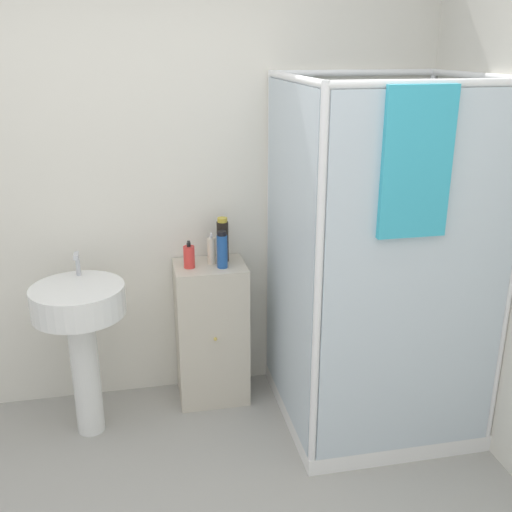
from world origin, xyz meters
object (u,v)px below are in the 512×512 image
Objects in this scene: soap_dispenser at (189,257)px; shampoo_bottle_tall_black at (223,240)px; sink at (81,323)px; lotion_bottle_white at (211,250)px; shampoo_bottle_blue at (222,250)px.

soap_dispenser is 0.22m from shampoo_bottle_tall_black.
shampoo_bottle_tall_black is at bearing 17.93° from sink.
lotion_bottle_white is at bearing -159.79° from shampoo_bottle_tall_black.
soap_dispenser is (0.59, 0.19, 0.26)m from sink.
sink is 0.89m from shampoo_bottle_tall_black.
shampoo_bottle_blue is at bearing -57.35° from lotion_bottle_white.
shampoo_bottle_blue is 0.09m from lotion_bottle_white.
lotion_bottle_white is (-0.05, 0.08, -0.03)m from shampoo_bottle_blue.
sink is 5.46× the size of lotion_bottle_white.
soap_dispenser is at bearing -160.92° from shampoo_bottle_tall_black.
sink is at bearing -162.46° from soap_dispenser.
shampoo_bottle_blue reaches higher than sink.
shampoo_bottle_tall_black is 1.42× the size of lotion_bottle_white.
shampoo_bottle_tall_black is at bearing 19.08° from soap_dispenser.
shampoo_bottle_tall_black is at bearing 79.56° from shampoo_bottle_blue.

